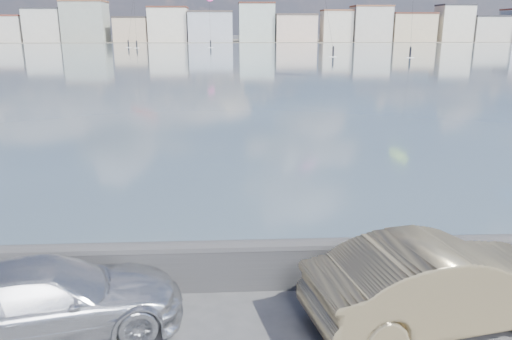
% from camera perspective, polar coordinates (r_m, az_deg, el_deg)
% --- Properties ---
extents(bay_water, '(500.00, 177.00, 0.00)m').
position_cam_1_polar(bay_water, '(98.34, -3.41, 12.90)').
color(bay_water, '#3D505F').
rests_on(bay_water, ground).
extents(far_shore_strip, '(500.00, 60.00, 0.00)m').
position_cam_1_polar(far_shore_strip, '(206.76, -3.31, 14.52)').
color(far_shore_strip, '#4C473D').
rests_on(far_shore_strip, ground).
extents(seawall, '(400.00, 0.36, 1.08)m').
position_cam_1_polar(seawall, '(10.51, -5.16, -10.58)').
color(seawall, '#28282B').
rests_on(seawall, ground).
extents(far_buildings, '(240.79, 13.26, 14.60)m').
position_cam_1_polar(far_buildings, '(192.70, -2.94, 16.20)').
color(far_buildings, beige).
rests_on(far_buildings, ground).
extents(car_silver, '(5.08, 3.08, 1.38)m').
position_cam_1_polar(car_silver, '(9.72, -22.91, -13.52)').
color(car_silver, silver).
rests_on(car_silver, ground).
extents(car_champagne, '(5.17, 2.69, 1.62)m').
position_cam_1_polar(car_champagne, '(9.85, 20.37, -12.01)').
color(car_champagne, tan).
rests_on(car_champagne, ground).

